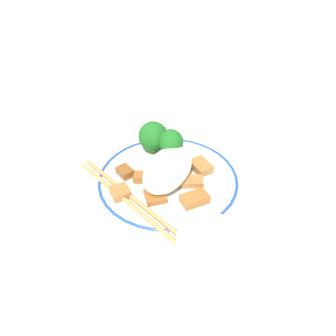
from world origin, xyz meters
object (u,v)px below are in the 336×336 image
(chopsticks, at_px, (129,199))
(plate, at_px, (168,181))
(broccoli_back_left, at_px, (171,142))
(drinking_glass, at_px, (205,263))
(broccoli_back_center, at_px, (153,136))

(chopsticks, bearing_deg, plate, 153.42)
(plate, xyz_separation_m, broccoli_back_left, (-0.05, -0.02, 0.04))
(plate, xyz_separation_m, drinking_glass, (0.15, 0.10, 0.04))
(chopsticks, bearing_deg, broccoli_back_left, 171.23)
(broccoli_back_left, xyz_separation_m, chopsticks, (0.12, -0.02, -0.03))
(broccoli_back_left, bearing_deg, broccoli_back_center, -101.16)
(plate, xyz_separation_m, chopsticks, (0.07, -0.03, 0.01))
(plate, relative_size, drinking_glass, 2.33)
(broccoli_back_center, height_order, drinking_glass, drinking_glass)
(broccoli_back_left, relative_size, drinking_glass, 0.56)
(broccoli_back_left, xyz_separation_m, broccoli_back_center, (-0.01, -0.03, -0.00))
(plate, relative_size, chopsticks, 1.03)
(drinking_glass, bearing_deg, chopsticks, -120.49)
(broccoli_back_center, relative_size, drinking_glass, 0.58)
(plate, height_order, drinking_glass, drinking_glass)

